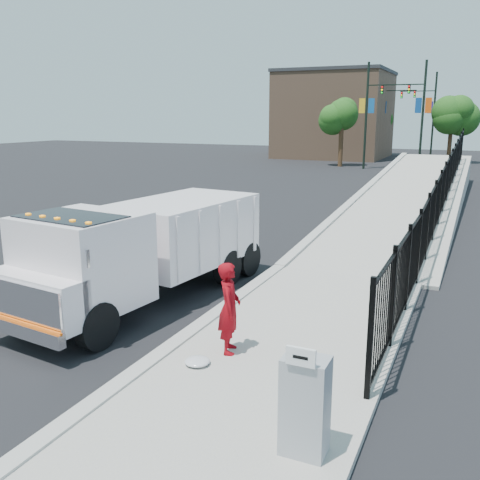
% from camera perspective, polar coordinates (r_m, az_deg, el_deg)
% --- Properties ---
extents(ground, '(120.00, 120.00, 0.00)m').
position_cam_1_polar(ground, '(11.16, -2.92, -8.62)').
color(ground, black).
rests_on(ground, ground).
extents(sidewalk, '(3.55, 12.00, 0.12)m').
position_cam_1_polar(sidewalk, '(8.75, 2.50, -14.66)').
color(sidewalk, '#9E998E').
rests_on(sidewalk, ground).
extents(curb, '(0.30, 12.00, 0.16)m').
position_cam_1_polar(curb, '(9.54, -8.54, -12.18)').
color(curb, '#ADAAA3').
rests_on(curb, ground).
extents(ramp, '(3.95, 24.06, 3.19)m').
position_cam_1_polar(ramp, '(25.67, 18.09, 3.28)').
color(ramp, '#9E998E').
rests_on(ramp, ground).
extents(iron_fence, '(0.10, 28.00, 1.80)m').
position_cam_1_polar(iron_fence, '(21.48, 20.80, 3.67)').
color(iron_fence, black).
rests_on(iron_fence, ground).
extents(truck, '(2.96, 7.00, 2.33)m').
position_cam_1_polar(truck, '(12.04, -10.39, -0.65)').
color(truck, black).
rests_on(truck, ground).
extents(worker, '(0.57, 0.68, 1.61)m').
position_cam_1_polar(worker, '(9.23, -1.15, -7.24)').
color(worker, maroon).
rests_on(worker, sidewalk).
extents(utility_cabinet, '(0.55, 0.40, 1.25)m').
position_cam_1_polar(utility_cabinet, '(6.76, 6.94, -17.16)').
color(utility_cabinet, gray).
rests_on(utility_cabinet, sidewalk).
extents(arrow_sign, '(0.35, 0.04, 0.22)m').
position_cam_1_polar(arrow_sign, '(6.23, 6.51, -12.28)').
color(arrow_sign, white).
rests_on(arrow_sign, utility_cabinet).
extents(debris, '(0.43, 0.43, 0.11)m').
position_cam_1_polar(debris, '(9.09, -4.58, -12.77)').
color(debris, silver).
rests_on(debris, sidewalk).
extents(light_pole_0, '(3.77, 0.22, 8.00)m').
position_cam_1_polar(light_pole_0, '(43.07, 13.74, 13.17)').
color(light_pole_0, black).
rests_on(light_pole_0, ground).
extents(light_pole_1, '(3.78, 0.22, 8.00)m').
position_cam_1_polar(light_pole_1, '(42.67, 18.51, 12.87)').
color(light_pole_1, black).
rests_on(light_pole_1, ground).
extents(light_pole_2, '(3.77, 0.22, 8.00)m').
position_cam_1_polar(light_pole_2, '(53.34, 15.02, 13.04)').
color(light_pole_2, black).
rests_on(light_pole_2, ground).
extents(light_pole_3, '(3.77, 0.22, 8.00)m').
position_cam_1_polar(light_pole_3, '(54.77, 19.65, 12.73)').
color(light_pole_3, black).
rests_on(light_pole_3, ground).
extents(tree_0, '(2.59, 2.59, 5.30)m').
position_cam_1_polar(tree_0, '(44.67, 10.82, 12.76)').
color(tree_0, '#382314').
rests_on(tree_0, ground).
extents(tree_1, '(2.78, 2.78, 5.39)m').
position_cam_1_polar(tree_1, '(50.49, 21.68, 12.12)').
color(tree_1, '#382314').
rests_on(tree_1, ground).
extents(tree_2, '(2.47, 2.47, 5.24)m').
position_cam_1_polar(tree_2, '(58.27, 14.74, 12.62)').
color(tree_2, '#382314').
rests_on(tree_2, ground).
extents(building, '(10.00, 10.00, 8.00)m').
position_cam_1_polar(building, '(54.95, 10.05, 12.90)').
color(building, '#8C664C').
rests_on(building, ground).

